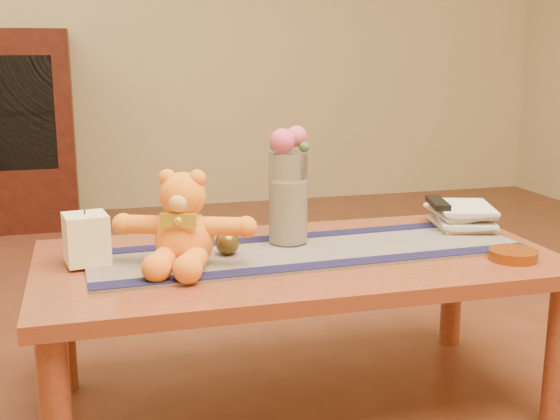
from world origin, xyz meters
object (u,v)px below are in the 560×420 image
object	(u,v)px
pillar_candle	(86,238)
tv_remote	(438,203)
teddy_bear	(184,220)
glass_vase	(288,198)
amber_dish	(513,255)
book_bottom	(436,225)
bronze_ball	(227,243)

from	to	relation	value
pillar_candle	tv_remote	size ratio (longest dim) A/B	0.81
teddy_bear	glass_vase	distance (m)	0.34
pillar_candle	tv_remote	xyz separation A→B (m)	(1.05, 0.10, 0.01)
glass_vase	amber_dish	bearing A→B (deg)	-28.83
book_bottom	amber_dish	size ratio (longest dim) A/B	1.72
book_bottom	glass_vase	bearing A→B (deg)	-161.56
teddy_bear	pillar_candle	world-z (taller)	teddy_bear
amber_dish	pillar_candle	bearing A→B (deg)	167.16
glass_vase	bronze_ball	xyz separation A→B (m)	(-0.19, -0.07, -0.10)
glass_vase	amber_dish	world-z (taller)	glass_vase
bronze_ball	amber_dish	distance (m)	0.77
bronze_ball	amber_dish	xyz separation A→B (m)	(0.73, -0.23, -0.03)
bronze_ball	book_bottom	world-z (taller)	bronze_ball
pillar_candle	tv_remote	world-z (taller)	pillar_candle
book_bottom	teddy_bear	bearing A→B (deg)	-155.41
glass_vase	amber_dish	xyz separation A→B (m)	(0.54, -0.30, -0.12)
teddy_bear	glass_vase	size ratio (longest dim) A/B	1.33
bronze_ball	book_bottom	distance (m)	0.70
teddy_bear	book_bottom	bearing A→B (deg)	34.23
pillar_candle	bronze_ball	world-z (taller)	pillar_candle
bronze_ball	book_bottom	xyz separation A→B (m)	(0.69, 0.13, -0.03)
teddy_bear	bronze_ball	distance (m)	0.16
teddy_bear	pillar_candle	size ratio (longest dim) A/B	2.68
tv_remote	bronze_ball	bearing A→B (deg)	-155.35
bronze_ball	tv_remote	xyz separation A→B (m)	(0.69, 0.13, 0.04)
glass_vase	bronze_ball	bearing A→B (deg)	-159.16
teddy_bear	book_bottom	xyz separation A→B (m)	(0.81, 0.19, -0.11)
glass_vase	tv_remote	bearing A→B (deg)	6.04
pillar_candle	glass_vase	size ratio (longest dim) A/B	0.50
pillar_candle	amber_dish	distance (m)	1.13
pillar_candle	bronze_ball	xyz separation A→B (m)	(0.37, -0.03, -0.03)
teddy_bear	pillar_candle	xyz separation A→B (m)	(-0.24, 0.08, -0.05)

